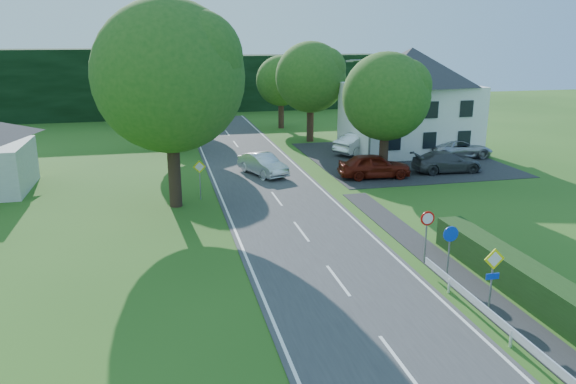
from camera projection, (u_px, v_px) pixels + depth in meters
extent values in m
cube|color=#37373A|center=(292.00, 219.00, 30.29)|extent=(7.00, 80.00, 0.04)
cube|color=#242426|center=(399.00, 158.00, 45.09)|extent=(14.00, 16.00, 0.04)
cube|color=white|center=(232.00, 223.00, 29.58)|extent=(0.12, 80.00, 0.01)
cube|color=white|center=(349.00, 215.00, 30.99)|extent=(0.12, 80.00, 0.01)
cube|color=black|center=(270.00, 82.00, 74.20)|extent=(30.00, 5.00, 7.00)
cube|color=white|center=(408.00, 118.00, 47.58)|extent=(10.00, 8.00, 5.60)
pyramid|color=#27262B|center=(411.00, 66.00, 46.41)|extent=(10.60, 8.40, 3.00)
cylinder|color=gray|center=(370.00, 116.00, 40.37)|extent=(0.16, 0.16, 8.00)
cylinder|color=gray|center=(362.00, 60.00, 39.13)|extent=(1.70, 0.10, 0.10)
cube|color=gray|center=(350.00, 61.00, 38.95)|extent=(0.50, 0.18, 0.12)
cylinder|color=gray|center=(491.00, 285.00, 19.66)|extent=(0.07, 0.07, 2.40)
cube|color=#FFF80D|center=(494.00, 259.00, 19.36)|extent=(0.78, 0.04, 0.78)
cube|color=white|center=(494.00, 259.00, 19.36)|extent=(0.57, 0.05, 0.57)
cube|color=#0D38CE|center=(492.00, 276.00, 19.54)|extent=(0.50, 0.04, 0.22)
cylinder|color=gray|center=(448.00, 256.00, 22.50)|extent=(0.07, 0.07, 2.20)
cylinder|color=#0D38CE|center=(451.00, 234.00, 22.21)|extent=(0.64, 0.04, 0.64)
cylinder|color=gray|center=(426.00, 239.00, 24.37)|extent=(0.07, 0.07, 2.20)
cylinder|color=red|center=(428.00, 218.00, 24.09)|extent=(0.64, 0.04, 0.64)
cylinder|color=white|center=(428.00, 219.00, 24.07)|extent=(0.48, 0.04, 0.48)
cylinder|color=gray|center=(200.00, 182.00, 33.70)|extent=(0.07, 0.07, 2.20)
cube|color=#FFF80D|center=(199.00, 167.00, 33.42)|extent=(0.78, 0.04, 0.78)
cube|color=white|center=(199.00, 167.00, 33.42)|extent=(0.57, 0.05, 0.57)
imported|color=silver|center=(263.00, 164.00, 39.66)|extent=(3.16, 4.83, 1.50)
imported|color=black|center=(252.00, 160.00, 41.82)|extent=(1.32, 2.28, 1.13)
imported|color=#65150B|center=(374.00, 166.00, 38.82)|extent=(5.12, 2.40, 1.69)
imported|color=silver|center=(362.00, 143.00, 46.69)|extent=(5.45, 4.07, 1.72)
imported|color=#434347|center=(447.00, 162.00, 40.49)|extent=(5.13, 2.25, 1.47)
imported|color=#ADACB3|center=(459.00, 148.00, 45.34)|extent=(5.44, 2.94, 1.45)
imported|color=#B90E2B|center=(367.00, 143.00, 46.26)|extent=(2.23, 2.26, 1.89)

